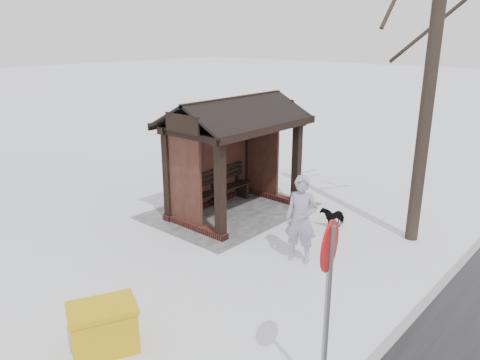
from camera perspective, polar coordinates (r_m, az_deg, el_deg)
The scene contains 8 objects.
ground at distance 12.57m, azimuth -0.59°, elevation -3.98°, with size 120.00×120.00×0.00m, color white.
kerb at distance 10.10m, azimuth 23.79°, elevation -11.18°, with size 120.00×0.15×0.06m, color gray.
trampled_patch at distance 12.69m, azimuth -1.26°, elevation -3.72°, with size 4.20×3.20×0.02m, color #97979D.
bus_shelter at distance 12.05m, azimuth -1.19°, elevation 5.83°, with size 3.60×2.40×3.09m.
pedestrian at distance 9.75m, azimuth 7.45°, elevation -4.77°, with size 0.68×0.45×1.87m, color #9E92AB.
dog at distance 11.84m, azimuth 11.22°, elevation -4.37°, with size 0.28×0.62×0.52m, color black.
grit_bin at distance 7.62m, azimuth -16.28°, elevation -16.91°, with size 1.19×1.03×0.76m.
road_sign at distance 5.89m, azimuth 10.69°, elevation -11.39°, with size 0.63×0.18×2.50m.
Camera 1 is at (8.68, 7.83, 4.61)m, focal length 35.00 mm.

